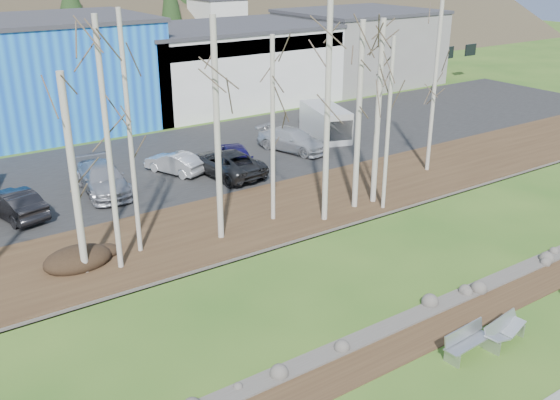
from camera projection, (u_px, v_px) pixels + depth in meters
ground at (488, 354)px, 21.39m from camera, size 200.00×200.00×0.00m
dirt_strip at (441, 326)px, 22.99m from camera, size 80.00×1.80×0.03m
near_bank_rocks at (421, 314)px, 23.76m from camera, size 80.00×0.80×0.50m
river at (351, 272)px, 26.90m from camera, size 80.00×8.00×0.90m
far_bank_rocks at (295, 238)px, 30.03m from camera, size 80.00×0.80×0.46m
far_bank at (259, 215)px, 32.45m from camera, size 80.00×7.00×0.15m
parking_lot at (172, 163)px, 40.49m from camera, size 80.00×14.00×0.14m
building_blue at (14, 76)px, 46.52m from camera, size 20.40×12.24×8.30m
building_white at (224, 64)px, 56.25m from camera, size 18.36×12.24×6.80m
building_grey at (358, 46)px, 64.58m from camera, size 14.28×12.24×7.30m
bench_intact at (467, 342)px, 21.23m from camera, size 2.01×0.71×0.99m
bench_damaged at (504, 331)px, 21.93m from camera, size 2.02×0.88×0.87m
dirt_mound at (77, 258)px, 27.10m from camera, size 2.96×2.09×0.58m
birch_1 at (130, 138)px, 26.52m from camera, size 0.20×0.20×10.67m
birch_2 at (74, 177)px, 25.04m from camera, size 0.31×0.31×8.52m
birch_3 at (109, 150)px, 25.06m from camera, size 0.23×0.23×10.58m
birch_4 at (217, 133)px, 27.93m from camera, size 0.28×0.28×10.27m
birch_5 at (273, 132)px, 30.18m from camera, size 0.22×0.22×9.18m
birch_6 at (388, 126)px, 31.60m from camera, size 0.20×0.20×8.94m
birch_7 at (327, 113)px, 29.78m from camera, size 0.28×0.28×11.05m
birch_8 at (359, 118)px, 31.62m from camera, size 0.29×0.29×9.67m
birch_9 at (434, 89)px, 37.14m from camera, size 0.23×0.23×10.12m
birch_10 at (378, 114)px, 32.32m from camera, size 0.29×0.29×9.67m
car_1 at (13, 204)px, 31.78m from camera, size 2.65×4.81×1.50m
car_2 at (103, 179)px, 35.08m from camera, size 2.79×5.75×1.61m
car_3 at (237, 159)px, 38.50m from camera, size 3.26×4.93×1.56m
car_4 at (175, 163)px, 38.20m from camera, size 2.76×4.21×1.31m
car_5 at (226, 163)px, 37.79m from camera, size 3.12×5.90×1.58m
car_6 at (293, 140)px, 42.45m from camera, size 3.59×5.62×1.52m
van_white at (326, 123)px, 45.25m from camera, size 3.55×5.58×2.26m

